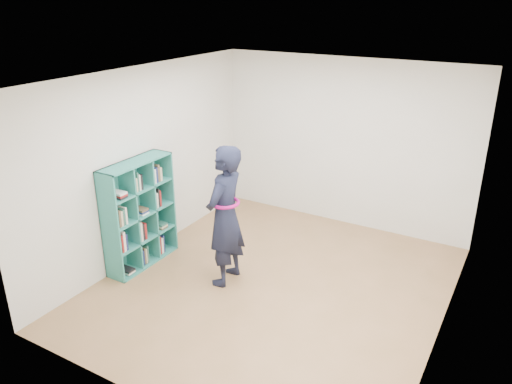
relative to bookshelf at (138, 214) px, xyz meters
The scene contains 9 objects.
floor 2.02m from the bookshelf, 11.23° to the left, with size 4.50×4.50×0.00m, color olive.
ceiling 2.66m from the bookshelf, 11.23° to the left, with size 4.50×4.50×0.00m, color white.
wall_left 0.70m from the bookshelf, 111.55° to the left, with size 0.02×4.50×2.60m, color silver.
wall_right 3.91m from the bookshelf, ahead, with size 0.02×4.50×2.60m, color silver.
wall_back 3.26m from the bookshelf, 54.69° to the left, with size 4.00×0.02×2.60m, color silver.
wall_front 2.70m from the bookshelf, 45.42° to the right, with size 4.00×0.02×2.60m, color silver.
bookshelf is the anchor object (origin of this frame).
person 1.29m from the bookshelf, ahead, with size 0.48×0.69×1.81m.
smartphone 1.19m from the bookshelf, 13.23° to the left, with size 0.04×0.10×0.14m.
Camera 1 is at (2.52, -4.80, 3.46)m, focal length 35.00 mm.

